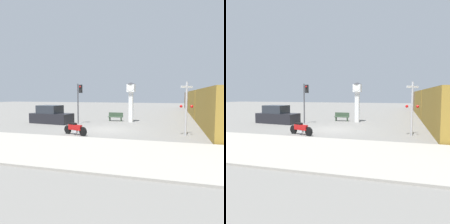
{
  "view_description": "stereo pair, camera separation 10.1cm",
  "coord_description": "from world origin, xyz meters",
  "views": [
    {
      "loc": [
        5.25,
        -16.97,
        2.86
      ],
      "look_at": [
        0.08,
        1.19,
        1.36
      ],
      "focal_mm": 35.0,
      "sensor_mm": 36.0,
      "label": 1
    },
    {
      "loc": [
        5.34,
        -16.94,
        2.86
      ],
      "look_at": [
        0.08,
        1.19,
        1.36
      ],
      "focal_mm": 35.0,
      "sensor_mm": 36.0,
      "label": 2
    }
  ],
  "objects": [
    {
      "name": "sidewalk_strip",
      "position": [
        0.0,
        -6.88,
        0.05
      ],
      "size": [
        36.0,
        6.0,
        0.1
      ],
      "color": "#9E998E",
      "rests_on": "ground_plane"
    },
    {
      "name": "traffic_light",
      "position": [
        -3.75,
        2.84,
        2.72
      ],
      "size": [
        0.5,
        0.35,
        3.94
      ],
      "color": "#47474C",
      "rests_on": "ground_plane"
    },
    {
      "name": "bench",
      "position": [
        -0.87,
        5.92,
        0.49
      ],
      "size": [
        1.6,
        0.44,
        0.92
      ],
      "color": "#384C38",
      "rests_on": "ground_plane"
    },
    {
      "name": "ground_plane",
      "position": [
        0.0,
        0.0,
        0.0
      ],
      "size": [
        120.0,
        120.0,
        0.0
      ],
      "primitive_type": "plane",
      "color": "slate"
    },
    {
      "name": "railroad_crossing_signal",
      "position": [
        6.07,
        -1.1,
        2.05
      ],
      "size": [
        0.9,
        0.82,
        3.75
      ],
      "color": "#B7B7BC",
      "rests_on": "ground_plane"
    },
    {
      "name": "motorcycle",
      "position": [
        -1.5,
        -2.88,
        0.46
      ],
      "size": [
        2.06,
        0.85,
        0.95
      ],
      "rotation": [
        0.0,
        0.0,
        -0.34
      ],
      "color": "black",
      "rests_on": "ground_plane"
    },
    {
      "name": "clock_tower",
      "position": [
        0.92,
        5.43,
        2.74
      ],
      "size": [
        0.96,
        0.96,
        4.14
      ],
      "color": "white",
      "rests_on": "ground_plane"
    },
    {
      "name": "freight_train",
      "position": [
        8.87,
        15.45,
        1.7
      ],
      "size": [
        2.8,
        38.4,
        3.4
      ],
      "color": "olive",
      "rests_on": "ground_plane"
    },
    {
      "name": "parked_car",
      "position": [
        -6.64,
        2.38,
        0.75
      ],
      "size": [
        4.39,
        2.29,
        1.8
      ],
      "rotation": [
        0.0,
        0.0,
        -0.12
      ],
      "color": "black",
      "rests_on": "ground_plane"
    }
  ]
}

